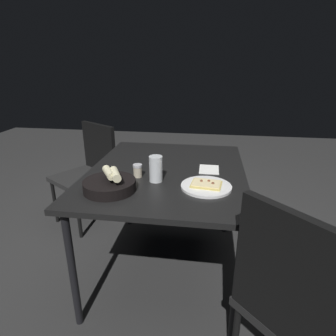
{
  "coord_description": "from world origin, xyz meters",
  "views": [
    {
      "loc": [
        1.63,
        0.25,
        1.38
      ],
      "look_at": [
        0.05,
        0.02,
        0.78
      ],
      "focal_mm": 30.28,
      "sensor_mm": 36.0,
      "label": 1
    }
  ],
  "objects_px": {
    "bread_basket": "(110,184)",
    "beer_glass": "(156,170)",
    "dining_table": "(167,179)",
    "pizza_plate": "(206,186)",
    "pepper_shaker": "(138,171)",
    "chair_far": "(300,303)",
    "chair_near": "(90,167)"
  },
  "relations": [
    {
      "from": "bread_basket",
      "to": "beer_glass",
      "type": "relative_size",
      "value": 1.87
    },
    {
      "from": "dining_table",
      "to": "pizza_plate",
      "type": "xyz_separation_m",
      "value": [
        0.23,
        0.25,
        0.07
      ]
    },
    {
      "from": "dining_table",
      "to": "pepper_shaker",
      "type": "distance_m",
      "value": 0.22
    },
    {
      "from": "chair_far",
      "to": "chair_near",
      "type": "bearing_deg",
      "value": -134.06
    },
    {
      "from": "dining_table",
      "to": "bread_basket",
      "type": "xyz_separation_m",
      "value": [
        0.34,
        -0.25,
        0.09
      ]
    },
    {
      "from": "pepper_shaker",
      "to": "chair_near",
      "type": "xyz_separation_m",
      "value": [
        -0.73,
        -0.63,
        -0.28
      ]
    },
    {
      "from": "beer_glass",
      "to": "chair_far",
      "type": "bearing_deg",
      "value": 48.28
    },
    {
      "from": "bread_basket",
      "to": "beer_glass",
      "type": "distance_m",
      "value": 0.27
    },
    {
      "from": "bread_basket",
      "to": "chair_far",
      "type": "bearing_deg",
      "value": 64.12
    },
    {
      "from": "chair_near",
      "to": "pepper_shaker",
      "type": "bearing_deg",
      "value": 40.96
    },
    {
      "from": "pizza_plate",
      "to": "chair_near",
      "type": "xyz_separation_m",
      "value": [
        -0.82,
        -1.03,
        -0.26
      ]
    },
    {
      "from": "dining_table",
      "to": "chair_near",
      "type": "distance_m",
      "value": 1.0
    },
    {
      "from": "beer_glass",
      "to": "chair_far",
      "type": "distance_m",
      "value": 0.91
    },
    {
      "from": "pepper_shaker",
      "to": "bread_basket",
      "type": "bearing_deg",
      "value": -25.19
    },
    {
      "from": "pepper_shaker",
      "to": "chair_near",
      "type": "relative_size",
      "value": 0.09
    },
    {
      "from": "dining_table",
      "to": "chair_far",
      "type": "distance_m",
      "value": 0.99
    },
    {
      "from": "pepper_shaker",
      "to": "beer_glass",
      "type": "bearing_deg",
      "value": 68.18
    },
    {
      "from": "beer_glass",
      "to": "chair_far",
      "type": "relative_size",
      "value": 0.15
    },
    {
      "from": "pizza_plate",
      "to": "bread_basket",
      "type": "bearing_deg",
      "value": -77.63
    },
    {
      "from": "dining_table",
      "to": "bread_basket",
      "type": "relative_size",
      "value": 4.27
    },
    {
      "from": "bread_basket",
      "to": "chair_far",
      "type": "relative_size",
      "value": 0.29
    },
    {
      "from": "chair_near",
      "to": "chair_far",
      "type": "height_order",
      "value": "chair_far"
    },
    {
      "from": "dining_table",
      "to": "bread_basket",
      "type": "height_order",
      "value": "bread_basket"
    },
    {
      "from": "dining_table",
      "to": "bread_basket",
      "type": "bearing_deg",
      "value": -35.98
    },
    {
      "from": "pepper_shaker",
      "to": "chair_far",
      "type": "relative_size",
      "value": 0.08
    },
    {
      "from": "dining_table",
      "to": "pizza_plate",
      "type": "distance_m",
      "value": 0.35
    },
    {
      "from": "pepper_shaker",
      "to": "pizza_plate",
      "type": "bearing_deg",
      "value": 76.3
    },
    {
      "from": "dining_table",
      "to": "beer_glass",
      "type": "relative_size",
      "value": 8.0
    },
    {
      "from": "pizza_plate",
      "to": "chair_far",
      "type": "distance_m",
      "value": 0.68
    },
    {
      "from": "bread_basket",
      "to": "chair_near",
      "type": "distance_m",
      "value": 1.11
    },
    {
      "from": "dining_table",
      "to": "chair_far",
      "type": "bearing_deg",
      "value": 38.92
    },
    {
      "from": "pizza_plate",
      "to": "chair_near",
      "type": "distance_m",
      "value": 1.35
    }
  ]
}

